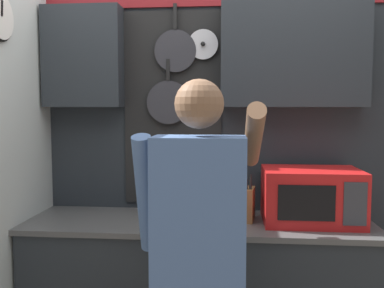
% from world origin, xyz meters
% --- Properties ---
extents(back_wall_unit, '(2.53, 0.20, 2.31)m').
position_xyz_m(back_wall_unit, '(0.02, 0.26, 1.42)').
color(back_wall_unit, '#23282D').
rests_on(back_wall_unit, ground_plane).
extents(microwave, '(0.53, 0.39, 0.30)m').
position_xyz_m(microwave, '(0.63, 0.02, 1.03)').
color(microwave, red).
rests_on(microwave, base_cabinet_counter).
extents(knife_block, '(0.13, 0.16, 0.27)m').
position_xyz_m(knife_block, '(0.26, 0.02, 0.98)').
color(knife_block, brown).
rests_on(knife_block, base_cabinet_counter).
extents(utensil_crock, '(0.13, 0.13, 0.35)m').
position_xyz_m(utensil_crock, '(0.09, 0.02, 0.97)').
color(utensil_crock, white).
rests_on(utensil_crock, base_cabinet_counter).
extents(person, '(0.54, 0.60, 1.64)m').
position_xyz_m(person, '(0.05, -0.66, 0.97)').
color(person, '#383842').
rests_on(person, ground_plane).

